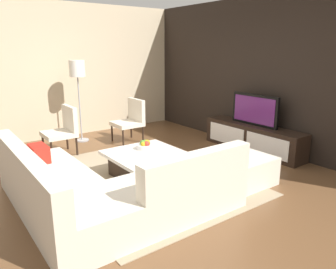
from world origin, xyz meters
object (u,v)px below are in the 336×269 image
Objects in this scene: accent_chair_near at (64,128)px; ottoman at (244,169)px; coffee_table at (146,164)px; floor_lamp at (77,74)px; accent_chair_far at (131,118)px; media_console at (253,138)px; fruit_bowl at (145,145)px; sectional_couch at (103,190)px; television at (255,110)px.

accent_chair_near is 1.24× the size of ottoman.
floor_lamp is at bearing -179.69° from coffee_table.
accent_chair_far is at bearing 98.93° from accent_chair_near.
accent_chair_far is at bearing 52.55° from floor_lamp.
accent_chair_near and accent_chair_far have the same top height.
media_console is 1.93× the size of coffee_table.
coffee_table is 3.78× the size of fruit_bowl.
accent_chair_near reaches higher than sectional_couch.
television is 3.50m from floor_lamp.
floor_lamp is 2.47m from fruit_bowl.
media_console is 3.33m from sectional_couch.
coffee_table is at bearing 0.31° from floor_lamp.
accent_chair_near reaches higher than fruit_bowl.
accent_chair_far is at bearing 156.59° from fruit_bowl.
sectional_couch is 1.17m from coffee_table.
coffee_table is 1.51× the size of ottoman.
accent_chair_near is at bearing -157.71° from fruit_bowl.
accent_chair_near reaches higher than media_console.
television is 1.15× the size of accent_chair_near.
floor_lamp is (-2.56, -2.31, 0.59)m from television.
sectional_couch is 2.78× the size of accent_chair_near.
television is 3.58× the size of fruit_bowl.
ottoman is (0.40, 2.01, -0.08)m from sectional_couch.
coffee_table is (-0.61, 1.00, -0.08)m from sectional_couch.
floor_lamp reaches higher than fruit_bowl.
media_console is at bearing 47.97° from accent_chair_far.
ottoman is 2.86m from accent_chair_far.
fruit_bowl is (-0.79, 1.09, 0.16)m from sectional_couch.
sectional_couch is 2.05m from ottoman.
floor_lamp reaches higher than coffee_table.
accent_chair_far is (-1.93, -1.48, 0.24)m from media_console.
television is at bearing 65.21° from accent_chair_near.
accent_chair_near is at bearing -123.92° from television.
television is at bearing 90.00° from media_console.
television is 3.48m from accent_chair_near.
media_console is at bearing 82.80° from fruit_bowl.
fruit_bowl is (-0.18, 0.10, 0.24)m from coffee_table.
sectional_couch is at bearing -0.50° from accent_chair_near.
fruit_bowl is (-0.28, -2.20, -0.35)m from television.
television is 0.41× the size of sectional_couch.
ottoman is at bearing 78.76° from sectional_couch.
television reaches higher than ottoman.
floor_lamp is at bearing -138.00° from media_console.
sectional_couch is (0.51, -3.29, -0.50)m from television.
coffee_table is at bearing -92.49° from media_console.
sectional_couch reaches higher than fruit_bowl.
floor_lamp is 1.37m from accent_chair_far.
accent_chair_near is (-1.94, -2.88, 0.24)m from media_console.
ottoman is (3.47, 1.02, -1.18)m from floor_lamp.
ottoman is at bearing 14.43° from accent_chair_far.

